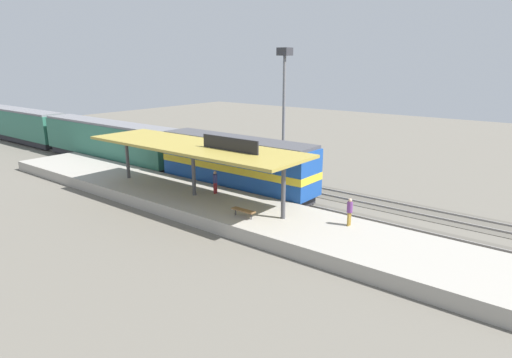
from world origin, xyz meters
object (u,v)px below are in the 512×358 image
(platform_bench, at_px, (243,211))
(person_waiting, at_px, (350,210))
(passenger_carriage_front, at_px, (108,141))
(passenger_carriage_rear, at_px, (18,124))
(locomotive, at_px, (236,164))
(light_mast, at_px, (284,85))
(person_walking, at_px, (215,181))

(platform_bench, bearing_deg, person_waiting, -64.32)
(passenger_carriage_front, relative_size, passenger_carriage_rear, 1.00)
(passenger_carriage_front, bearing_deg, person_waiting, -96.05)
(passenger_carriage_rear, bearing_deg, locomotive, -90.00)
(locomotive, height_order, passenger_carriage_rear, locomotive)
(light_mast, distance_m, person_waiting, 17.86)
(platform_bench, bearing_deg, passenger_carriage_rear, 82.34)
(platform_bench, distance_m, person_waiting, 6.59)
(passenger_carriage_front, distance_m, light_mast, 19.89)
(locomotive, xyz_separation_m, person_waiting, (-3.15, -11.76, -0.56))
(passenger_carriage_front, bearing_deg, light_mast, -65.67)
(light_mast, xyz_separation_m, person_walking, (-11.11, -1.59, -6.54))
(platform_bench, height_order, locomotive, locomotive)
(light_mast, bearing_deg, person_waiting, -131.22)
(light_mast, bearing_deg, passenger_carriage_front, 114.33)
(passenger_carriage_front, distance_m, passenger_carriage_rear, 20.80)
(locomotive, height_order, passenger_carriage_front, locomotive)
(passenger_carriage_front, xyz_separation_m, person_walking, (-3.31, -18.85, -0.46))
(locomotive, bearing_deg, passenger_carriage_rear, 90.00)
(person_walking, bearing_deg, person_waiting, -89.14)
(person_waiting, bearing_deg, locomotive, 74.99)
(passenger_carriage_front, bearing_deg, platform_bench, -104.13)
(passenger_carriage_front, xyz_separation_m, light_mast, (7.80, -17.25, 6.08))
(passenger_carriage_front, distance_m, person_waiting, 29.93)
(platform_bench, xyz_separation_m, passenger_carriage_front, (6.00, 23.83, 0.97))
(passenger_carriage_rear, relative_size, person_waiting, 11.70)
(passenger_carriage_rear, xyz_separation_m, person_waiting, (-3.15, -50.56, -0.46))
(person_waiting, xyz_separation_m, person_walking, (-0.16, 10.91, 0.00))
(platform_bench, height_order, person_walking, person_walking)
(passenger_carriage_front, relative_size, person_walking, 11.70)
(locomotive, relative_size, passenger_carriage_rear, 0.72)
(passenger_carriage_rear, distance_m, person_walking, 39.79)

